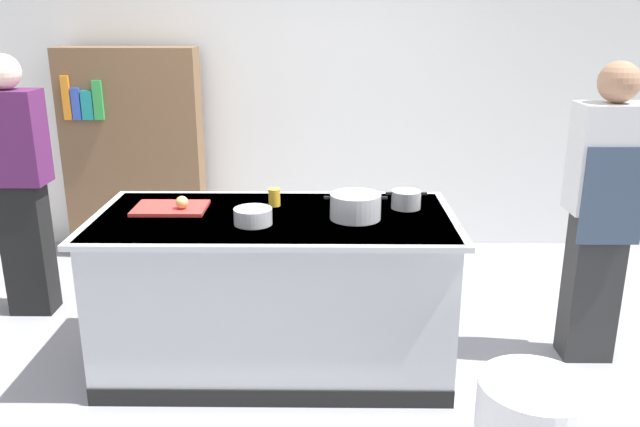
% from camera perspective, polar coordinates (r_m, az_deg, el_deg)
% --- Properties ---
extents(ground_plane, '(10.00, 10.00, 0.00)m').
position_cam_1_polar(ground_plane, '(3.89, -3.82, -12.93)').
color(ground_plane, gray).
extents(back_wall, '(6.40, 0.12, 3.00)m').
position_cam_1_polar(back_wall, '(5.47, -2.46, 12.57)').
color(back_wall, white).
rests_on(back_wall, ground_plane).
extents(counter_island, '(1.98, 0.98, 0.90)m').
position_cam_1_polar(counter_island, '(3.67, -3.96, -6.66)').
color(counter_island, '#B7BABF').
rests_on(counter_island, ground_plane).
extents(cutting_board, '(0.40, 0.28, 0.02)m').
position_cam_1_polar(cutting_board, '(3.71, -13.08, 0.47)').
color(cutting_board, red).
rests_on(cutting_board, counter_island).
extents(onion, '(0.07, 0.07, 0.07)m').
position_cam_1_polar(onion, '(3.64, -12.11, 0.97)').
color(onion, tan).
rests_on(onion, cutting_board).
extents(stock_pot, '(0.34, 0.27, 0.14)m').
position_cam_1_polar(stock_pot, '(3.45, 3.16, 0.65)').
color(stock_pot, '#B7BABF').
rests_on(stock_pot, counter_island).
extents(sauce_pan, '(0.23, 0.17, 0.10)m').
position_cam_1_polar(sauce_pan, '(3.67, 7.62, 1.24)').
color(sauce_pan, '#99999E').
rests_on(sauce_pan, counter_island).
extents(mixing_bowl, '(0.20, 0.20, 0.08)m').
position_cam_1_polar(mixing_bowl, '(3.38, -5.94, -0.24)').
color(mixing_bowl, '#B7BABF').
rests_on(mixing_bowl, counter_island).
extents(juice_cup, '(0.07, 0.07, 0.10)m').
position_cam_1_polar(juice_cup, '(3.68, -4.06, 1.43)').
color(juice_cup, yellow).
rests_on(juice_cup, counter_island).
extents(person_chef, '(0.38, 0.25, 1.72)m').
position_cam_1_polar(person_chef, '(3.91, 23.67, 0.37)').
color(person_chef, '#2C2C2C').
rests_on(person_chef, ground_plane).
extents(person_guest, '(0.38, 0.24, 1.72)m').
position_cam_1_polar(person_guest, '(4.60, -25.11, 2.56)').
color(person_guest, black).
rests_on(person_guest, ground_plane).
extents(bookshelf, '(1.10, 0.31, 1.70)m').
position_cam_1_polar(bookshelf, '(5.49, -16.11, 5.08)').
color(bookshelf, brown).
rests_on(bookshelf, ground_plane).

